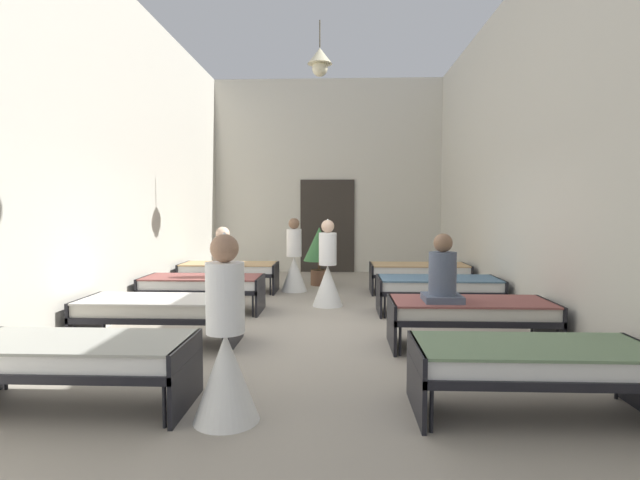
{
  "coord_description": "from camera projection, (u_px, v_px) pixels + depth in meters",
  "views": [
    {
      "loc": [
        0.32,
        -6.8,
        1.67
      ],
      "look_at": [
        0.0,
        1.19,
        1.15
      ],
      "focal_mm": 27.61,
      "sensor_mm": 36.0,
      "label": 1
    }
  ],
  "objects": [
    {
      "name": "patient_seated_primary",
      "position": [
        223.0,
        259.0,
        7.78
      ],
      "size": [
        0.44,
        0.44,
        0.8
      ],
      "color": "gray",
      "rests_on": "bed_left_row_2"
    },
    {
      "name": "room_shell",
      "position": [
        320.0,
        158.0,
        8.02
      ],
      "size": [
        6.25,
        12.21,
        4.98
      ],
      "color": "beige",
      "rests_on": "ground"
    },
    {
      "name": "patient_seated_secondary",
      "position": [
        442.0,
        276.0,
        5.75
      ],
      "size": [
        0.44,
        0.44,
        0.8
      ],
      "color": "#515B70",
      "rests_on": "bed_right_row_1"
    },
    {
      "name": "bed_left_row_3",
      "position": [
        229.0,
        270.0,
        9.79
      ],
      "size": [
        1.9,
        0.84,
        0.57
      ],
      "color": "black",
      "rests_on": "ground"
    },
    {
      "name": "bed_left_row_0",
      "position": [
        76.0,
        356.0,
        4.1
      ],
      "size": [
        1.9,
        0.84,
        0.57
      ],
      "color": "black",
      "rests_on": "ground"
    },
    {
      "name": "bed_left_row_1",
      "position": [
        160.0,
        309.0,
        6.0
      ],
      "size": [
        1.9,
        0.84,
        0.57
      ],
      "color": "black",
      "rests_on": "ground"
    },
    {
      "name": "ground_plane",
      "position": [
        317.0,
        331.0,
        6.9
      ],
      "size": [
        6.45,
        12.61,
        0.1
      ],
      "primitive_type": "cube",
      "color": "#9E9384"
    },
    {
      "name": "nurse_far_aisle",
      "position": [
        328.0,
        275.0,
        8.36
      ],
      "size": [
        0.52,
        0.52,
        1.49
      ],
      "rotation": [
        0.0,
        0.0,
        2.1
      ],
      "color": "white",
      "rests_on": "ground"
    },
    {
      "name": "nurse_mid_aisle",
      "position": [
        226.0,
        354.0,
        3.83
      ],
      "size": [
        0.52,
        0.52,
        1.49
      ],
      "rotation": [
        0.0,
        0.0,
        0.43
      ],
      "color": "white",
      "rests_on": "ground"
    },
    {
      "name": "bed_right_row_2",
      "position": [
        438.0,
        286.0,
        7.74
      ],
      "size": [
        1.9,
        0.84,
        0.57
      ],
      "color": "black",
      "rests_on": "ground"
    },
    {
      "name": "bed_right_row_0",
      "position": [
        533.0,
        361.0,
        3.95
      ],
      "size": [
        1.9,
        0.84,
        0.57
      ],
      "color": "black",
      "rests_on": "ground"
    },
    {
      "name": "bed_right_row_1",
      "position": [
        470.0,
        311.0,
        5.85
      ],
      "size": [
        1.9,
        0.84,
        0.57
      ],
      "color": "black",
      "rests_on": "ground"
    },
    {
      "name": "potted_plant",
      "position": [
        319.0,
        248.0,
        10.6
      ],
      "size": [
        0.68,
        0.68,
        1.26
      ],
      "color": "brown",
      "rests_on": "ground"
    },
    {
      "name": "nurse_near_aisle",
      "position": [
        294.0,
        265.0,
        9.84
      ],
      "size": [
        0.52,
        0.52,
        1.49
      ],
      "rotation": [
        0.0,
        0.0,
        3.29
      ],
      "color": "white",
      "rests_on": "ground"
    },
    {
      "name": "bed_left_row_2",
      "position": [
        203.0,
        285.0,
        7.89
      ],
      "size": [
        1.9,
        0.84,
        0.57
      ],
      "color": "black",
      "rests_on": "ground"
    },
    {
      "name": "bed_right_row_3",
      "position": [
        419.0,
        271.0,
        9.64
      ],
      "size": [
        1.9,
        0.84,
        0.57
      ],
      "color": "black",
      "rests_on": "ground"
    }
  ]
}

